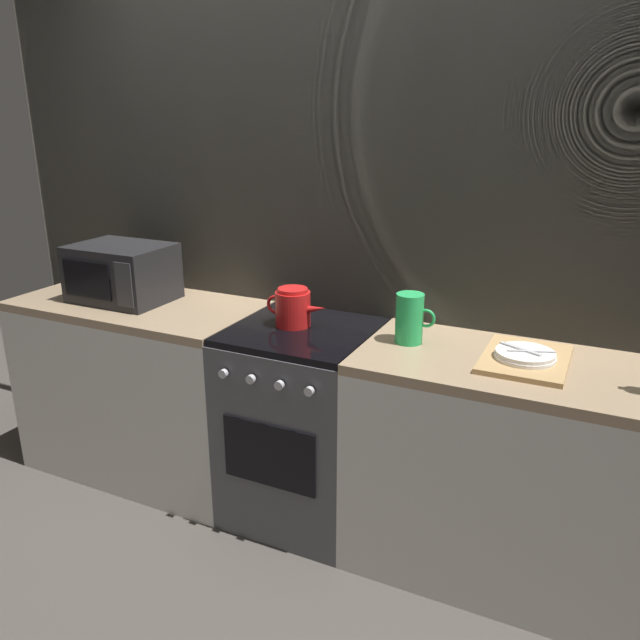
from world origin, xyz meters
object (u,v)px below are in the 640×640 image
at_px(kettle, 293,307).
at_px(pitcher, 410,318).
at_px(dish_pile, 525,358).
at_px(microwave, 122,273).
at_px(stove_unit, 303,424).

height_order(kettle, pitcher, pitcher).
bearing_deg(dish_pile, kettle, -179.88).
relative_size(microwave, kettle, 1.62).
distance_m(stove_unit, pitcher, 0.72).
height_order(stove_unit, dish_pile, dish_pile).
bearing_deg(microwave, stove_unit, -0.37).
xyz_separation_m(microwave, pitcher, (1.44, 0.03, -0.03)).
distance_m(stove_unit, microwave, 1.14).
height_order(microwave, kettle, microwave).
xyz_separation_m(microwave, kettle, (0.92, 0.01, -0.05)).
bearing_deg(stove_unit, kettle, 159.40).
bearing_deg(dish_pile, stove_unit, -178.66).
height_order(microwave, pitcher, microwave).
distance_m(stove_unit, kettle, 0.53).
bearing_deg(kettle, stove_unit, -20.60).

